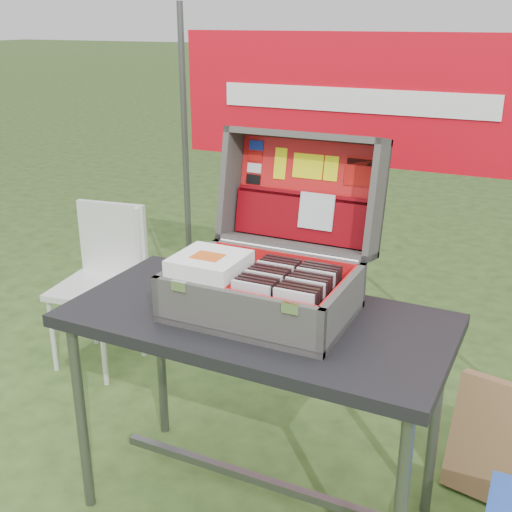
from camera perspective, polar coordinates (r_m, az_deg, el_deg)
The scene contains 86 objects.
table at distance 2.21m, azimuth 0.05°, elevation -14.08°, with size 1.20×0.60×0.75m, color black, non-canonical shape.
table_top at distance 2.03m, azimuth 0.05°, elevation -5.75°, with size 1.20×0.60×0.04m, color black.
table_leg_fl at distance 2.31m, azimuth -15.27°, elevation -13.77°, with size 0.04×0.04×0.71m, color #59595B.
table_leg_bl at distance 2.63m, azimuth -8.46°, elevation -8.71°, with size 0.04×0.04×0.71m, color #59595B.
table_leg_br at distance 2.28m, azimuth 15.58°, elevation -14.24°, with size 0.04×0.04×0.71m, color #59595B.
table_brace at distance 2.36m, azimuth 0.05°, elevation -19.20°, with size 1.05×0.03×0.03m, color #59595B.
suitcase at distance 1.98m, azimuth 1.29°, elevation 2.29°, with size 0.55×0.55×0.52m, color #625F5A, non-canonical shape.
suitcase_base_bottom at distance 2.02m, azimuth 0.53°, elevation -4.87°, with size 0.55×0.39×0.02m, color #625F5A.
suitcase_base_wall_front at distance 1.84m, azimuth -1.93°, elevation -5.32°, with size 0.55×0.02×0.15m, color #625F5A.
suitcase_base_wall_back at distance 2.15m, azimuth 2.63°, elevation -1.45°, with size 0.55×0.02×0.15m, color #625F5A.
suitcase_base_wall_left at distance 2.11m, azimuth -5.97°, elevation -1.98°, with size 0.02×0.39×0.15m, color #625F5A.
suitcase_base_wall_right at distance 1.91m, azimuth 7.75°, elevation -4.58°, with size 0.02×0.39×0.15m, color #625F5A.
suitcase_liner_floor at distance 2.01m, azimuth 0.53°, elevation -4.51°, with size 0.51×0.35×0.01m, color red.
suitcase_latch_left at distance 1.89m, azimuth -6.86°, elevation -2.67°, with size 0.05×0.01×0.03m, color silver.
suitcase_latch_right at distance 1.74m, azimuth 3.07°, elevation -4.66°, with size 0.05×0.01×0.03m, color silver.
suitcase_hinge at distance 2.13m, azimuth 2.78°, elevation 0.48°, with size 0.02×0.02×0.49m, color silver.
suitcase_lid_back at distance 2.24m, azimuth 4.59°, elevation 5.80°, with size 0.55×0.39×0.02m, color #625F5A.
suitcase_lid_rim_far at distance 2.18m, azimuth 4.51°, elevation 10.61°, with size 0.55×0.02×0.15m, color #625F5A.
suitcase_lid_rim_near at distance 2.20m, azimuth 3.53°, elevation 0.97°, with size 0.55×0.02×0.15m, color #625F5A.
suitcase_lid_rim_left at distance 2.29m, azimuth -2.17°, elevation 6.50°, with size 0.02×0.39×0.15m, color #625F5A.
suitcase_lid_rim_right at distance 2.10m, azimuth 10.72°, elevation 4.89°, with size 0.02×0.39×0.15m, color #625F5A.
suitcase_lid_liner at distance 2.23m, azimuth 4.47°, elevation 5.79°, with size 0.50×0.35×0.01m, color red.
suitcase_liner_wall_front at distance 1.85m, azimuth -1.73°, elevation -4.85°, with size 0.51×0.01×0.13m, color red.
suitcase_liner_wall_back at distance 2.14m, azimuth 2.49°, elevation -1.30°, with size 0.51×0.01×0.13m, color red.
suitcase_liner_wall_left at distance 2.10m, azimuth -5.66°, elevation -1.77°, with size 0.01×0.35×0.13m, color red.
suitcase_liner_wall_right at distance 1.91m, azimuth 7.37°, elevation -4.22°, with size 0.01×0.35×0.13m, color red.
suitcase_lid_pocket at distance 2.22m, azimuth 4.06°, elevation 3.44°, with size 0.49×0.16×0.03m, color maroon.
suitcase_pocket_edge at distance 2.20m, azimuth 4.20°, elevation 5.45°, with size 0.48×0.02×0.02m, color maroon.
suitcase_pocket_cd at distance 2.18m, azimuth 5.40°, elevation 3.98°, with size 0.12×0.12×0.01m, color silver.
lid_sticker_cc_a at distance 2.30m, azimuth 0.03°, elevation 9.82°, with size 0.05×0.03×0.00m, color #1933B2.
lid_sticker_cc_b at distance 2.30m, azimuth -0.06°, elevation 8.83°, with size 0.05×0.03×0.00m, color red.
lid_sticker_cc_c at distance 2.30m, azimuth -0.15°, elevation 7.83°, with size 0.05×0.03×0.00m, color white.
lid_sticker_cc_d at distance 2.30m, azimuth -0.24°, elevation 6.84°, with size 0.05×0.03×0.00m, color black.
lid_card_neon_tall at distance 2.26m, azimuth 2.17°, elevation 8.22°, with size 0.04×0.11×0.00m, color #EAF210.
lid_card_neon_main at distance 2.22m, azimuth 4.64°, elevation 7.96°, with size 0.11×0.08×0.00m, color #EAF210.
lid_card_neon_small at distance 2.19m, azimuth 6.69°, elevation 7.73°, with size 0.05×0.08×0.00m, color #EAF210.
lid_sticker_band at distance 2.16m, azimuth 9.16°, elevation 7.44°, with size 0.10×0.10×0.00m, color red.
lid_sticker_band_bar at distance 2.16m, azimuth 9.25°, elevation 8.23°, with size 0.09×0.02×0.00m, color black.
cd_left_0 at distance 1.85m, azimuth -0.47°, elevation -4.43°, with size 0.12×0.01×0.14m, color silver.
cd_left_1 at distance 1.87m, azimuth -0.18°, elevation -4.17°, with size 0.12×0.01×0.14m, color black.
cd_left_2 at distance 1.88m, azimuth 0.10°, elevation -3.93°, with size 0.12×0.01×0.14m, color black.
cd_left_3 at distance 1.90m, azimuth 0.38°, elevation -3.69°, with size 0.12×0.01×0.14m, color black.
cd_left_4 at distance 1.92m, azimuth 0.66°, elevation -3.45°, with size 0.12×0.01×0.14m, color silver.
cd_left_5 at distance 1.94m, azimuth 0.93°, elevation -3.22°, with size 0.12×0.01×0.14m, color black.
cd_left_6 at distance 1.96m, azimuth 1.20°, elevation -2.99°, with size 0.12×0.01×0.14m, color black.
cd_left_7 at distance 1.97m, azimuth 1.46°, elevation -2.76°, with size 0.12×0.01×0.14m, color black.
cd_left_8 at distance 1.99m, azimuth 1.71°, elevation -2.54°, with size 0.12×0.01×0.14m, color silver.
cd_left_9 at distance 2.01m, azimuth 1.96°, elevation -2.33°, with size 0.12×0.01×0.14m, color black.
cd_left_10 at distance 2.03m, azimuth 2.21°, elevation -2.11°, with size 0.12×0.01×0.14m, color black.
cd_left_11 at distance 2.05m, azimuth 2.45°, elevation -1.91°, with size 0.12×0.01×0.14m, color black.
cd_right_0 at distance 1.80m, azimuth 3.33°, elevation -5.18°, with size 0.12×0.01×0.14m, color silver.
cd_right_1 at distance 1.82m, azimuth 3.59°, elevation -4.92°, with size 0.12×0.01×0.14m, color black.
cd_right_2 at distance 1.84m, azimuth 3.85°, elevation -4.66°, with size 0.12×0.01×0.14m, color black.
cd_right_3 at distance 1.85m, azimuth 4.10°, elevation -4.40°, with size 0.12×0.01×0.14m, color black.
cd_right_4 at distance 1.87m, azimuth 4.34°, elevation -4.15°, with size 0.12×0.01×0.14m, color silver.
cd_right_5 at distance 1.89m, azimuth 4.58°, elevation -3.90°, with size 0.12×0.01×0.14m, color black.
cd_right_6 at distance 1.91m, azimuth 4.82°, elevation -3.66°, with size 0.12×0.01×0.14m, color black.
cd_right_7 at distance 1.93m, azimuth 5.05°, elevation -3.42°, with size 0.12×0.01×0.14m, color black.
cd_right_8 at distance 1.95m, azimuth 5.28°, elevation -3.19°, with size 0.12×0.01×0.14m, color silver.
cd_right_9 at distance 1.97m, azimuth 5.50°, elevation -2.96°, with size 0.12×0.01×0.14m, color black.
cd_right_10 at distance 1.98m, azimuth 5.72°, elevation -2.74°, with size 0.12×0.01×0.14m, color black.
cd_right_11 at distance 2.00m, azimuth 5.93°, elevation -2.52°, with size 0.12×0.01×0.14m, color black.
songbook_0 at distance 1.97m, azimuth -4.13°, elevation -1.25°, with size 0.21×0.21×0.01m, color white.
songbook_1 at distance 1.96m, azimuth -4.13°, elevation -1.12°, with size 0.21×0.21×0.01m, color white.
songbook_2 at distance 1.96m, azimuth -4.14°, elevation -0.98°, with size 0.21×0.21×0.01m, color white.
songbook_3 at distance 1.96m, azimuth -4.14°, elevation -0.85°, with size 0.21×0.21×0.01m, color white.
songbook_4 at distance 1.96m, azimuth -4.14°, elevation -0.71°, with size 0.21×0.21×0.01m, color white.
songbook_5 at distance 1.96m, azimuth -4.15°, elevation -0.57°, with size 0.21×0.21×0.01m, color white.
songbook_6 at distance 1.96m, azimuth -4.15°, elevation -0.44°, with size 0.21×0.21×0.01m, color white.
songbook_7 at distance 1.95m, azimuth -4.16°, elevation -0.30°, with size 0.21×0.21×0.01m, color white.
songbook_8 at distance 1.95m, azimuth -4.16°, elevation -0.16°, with size 0.21×0.21×0.01m, color white.
songbook_9 at distance 1.95m, azimuth -4.16°, elevation -0.02°, with size 0.21×0.21×0.01m, color white.
songbook_graphic at distance 1.94m, azimuth -4.31°, elevation -0.01°, with size 0.09×0.07×0.00m, color #D85919.
chair at distance 3.19m, azimuth -14.16°, elevation -2.98°, with size 0.36×0.39×0.79m, color silver, non-canonical shape.
chair_seat at distance 3.18m, azimuth -14.17°, elevation -2.83°, with size 0.36×0.36×0.03m, color silver.
chair_backrest at distance 3.24m, azimuth -12.58°, elevation 1.44°, with size 0.36×0.03×0.38m, color silver.
chair_leg_fl at distance 3.26m, azimuth -17.65°, elevation -6.54°, with size 0.02×0.02×0.40m, color silver.
chair_leg_fr at distance 3.07m, azimuth -13.42°, elevation -7.80°, with size 0.02×0.02×0.40m, color silver.
chair_leg_bl at distance 3.46m, azimuth -14.26°, elevation -4.57°, with size 0.02×0.02×0.40m, color silver.
chair_leg_br at distance 3.29m, azimuth -10.13°, elevation -5.62°, with size 0.02×0.02×0.40m, color silver.
chair_upright_left at distance 3.33m, azimuth -14.65°, elevation 1.65°, with size 0.02×0.02×0.38m, color silver.
chair_upright_right at distance 3.15m, azimuth -10.37°, elevation 0.91°, with size 0.02×0.02×0.38m, color silver.
cardboard_box at distance 2.50m, azimuth 21.68°, elevation -15.48°, with size 0.41×0.07×0.43m, color #987245.
banner_post_left at distance 3.26m, azimuth -6.19°, elevation 6.52°, with size 0.03×0.03×1.70m, color #59595B.
banner at distance 2.82m, azimuth 8.65°, elevation 13.55°, with size 1.60×0.01×0.55m, color red.
banner_text at distance 2.81m, azimuth 8.58°, elevation 13.53°, with size 1.20×0.00×0.10m, color white.
Camera 1 is at (0.83, -1.59, 1.62)m, focal length 45.00 mm.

